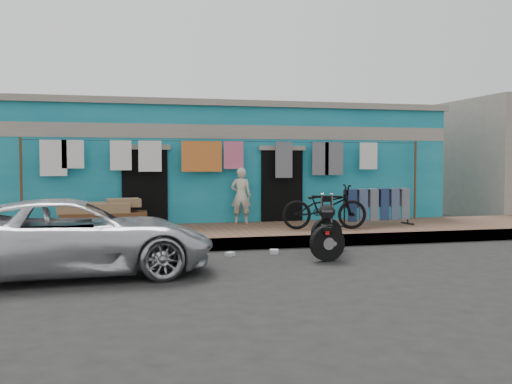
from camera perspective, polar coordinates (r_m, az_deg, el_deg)
name	(u,v)px	position (r m, az deg, el deg)	size (l,w,h in m)	color
ground	(283,262)	(10.29, 2.68, -6.98)	(80.00, 80.00, 0.00)	black
sidewalk	(246,234)	(13.14, -1.04, -4.24)	(28.00, 3.00, 0.25)	brown
curb	(261,243)	(11.75, 0.53, -5.11)	(28.00, 0.10, 0.25)	gray
building	(216,165)	(16.95, -4.03, 2.67)	(12.20, 5.20, 3.36)	#13788F
clothesline	(218,160)	(14.18, -3.79, 3.17)	(10.06, 0.06, 2.10)	brown
car	(75,236)	(9.42, -17.69, -4.20)	(2.02, 4.44, 1.25)	silver
seated_person	(241,196)	(14.27, -1.52, -0.36)	(0.50, 0.33, 1.39)	beige
bicycle	(324,202)	(13.13, 6.86, -0.99)	(0.68, 1.93, 1.25)	black
motorcycle	(327,226)	(11.01, 7.11, -3.41)	(1.17, 1.83, 1.12)	black
charpoy	(105,215)	(13.38, -14.90, -2.23)	(2.02, 1.00, 0.67)	brown
jeans_rack	(377,207)	(14.03, 12.01, -1.43)	(1.97, 0.71, 0.93)	black
litter_a	(230,254)	(10.89, -2.62, -6.23)	(0.17, 0.13, 0.07)	silver
litter_b	(334,247)	(11.87, 7.78, -5.49)	(0.14, 0.11, 0.07)	silver
litter_c	(274,252)	(11.16, 1.82, -5.98)	(0.20, 0.16, 0.08)	silver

